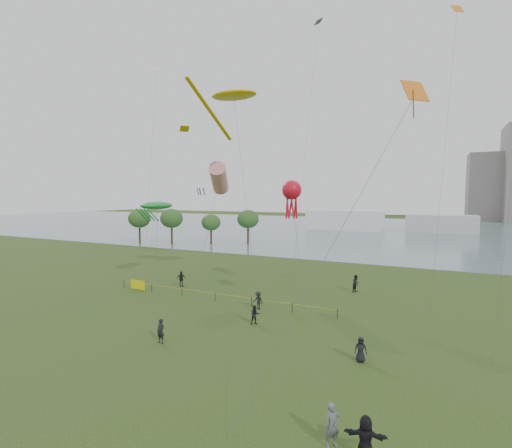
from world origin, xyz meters
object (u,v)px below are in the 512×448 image
at_px(kite_octopus, 292,191).
at_px(kite_flyer, 332,425).
at_px(fence, 166,289).
at_px(kite_stingray, 233,96).

bearing_deg(kite_octopus, kite_flyer, -71.11).
bearing_deg(kite_flyer, fence, 100.54).
bearing_deg(kite_octopus, fence, -161.81).
relative_size(kite_flyer, kite_octopus, 0.15).
height_order(fence, kite_stingray, kite_stingray).
bearing_deg(fence, kite_flyer, -35.91).
xyz_separation_m(kite_stingray, kite_octopus, (4.94, 3.23, -9.27)).
relative_size(kite_stingray, kite_octopus, 1.73).
bearing_deg(kite_stingray, kite_flyer, -69.64).
height_order(fence, kite_octopus, kite_octopus).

